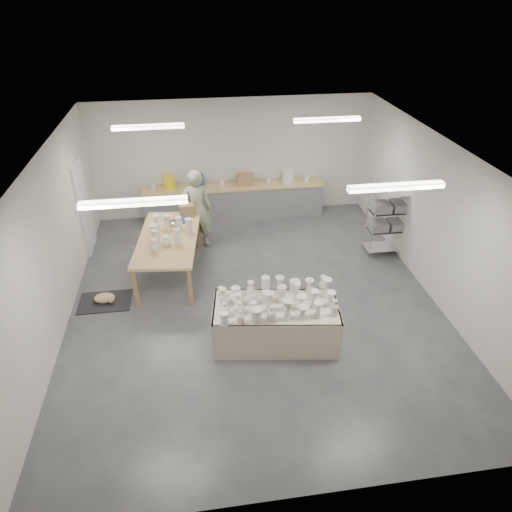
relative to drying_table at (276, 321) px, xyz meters
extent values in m
plane|color=#424449|center=(-0.20, 1.17, -0.43)|extent=(8.00, 8.00, 0.00)
cube|color=white|center=(-0.20, 1.17, 2.56)|extent=(7.00, 8.00, 0.02)
cube|color=silver|center=(-0.20, 5.17, 1.07)|extent=(7.00, 0.02, 3.00)
cube|color=silver|center=(-0.20, -2.83, 1.07)|extent=(7.00, 0.02, 3.00)
cube|color=silver|center=(-3.70, 1.17, 1.07)|extent=(0.02, 8.00, 3.00)
cube|color=silver|center=(3.30, 1.17, 1.07)|extent=(0.02, 8.00, 3.00)
cube|color=white|center=(-3.67, 3.77, 0.62)|extent=(0.05, 0.90, 2.10)
cube|color=white|center=(-2.00, -0.33, 2.51)|extent=(1.40, 0.12, 0.08)
cube|color=white|center=(1.60, -0.33, 2.51)|extent=(1.40, 0.12, 0.08)
cube|color=white|center=(-2.00, 3.17, 2.51)|extent=(1.40, 0.12, 0.08)
cube|color=white|center=(1.60, 3.17, 2.51)|extent=(1.40, 0.12, 0.08)
cube|color=tan|center=(-0.20, 4.85, 0.44)|extent=(4.60, 0.60, 0.06)
cube|color=slate|center=(-0.20, 4.85, -0.01)|extent=(4.60, 0.55, 0.84)
cylinder|color=yellow|center=(-1.80, 4.85, 0.64)|extent=(0.30, 0.30, 0.34)
cylinder|color=#2045AF|center=(-1.10, 4.85, 0.64)|extent=(0.30, 0.30, 0.34)
cylinder|color=white|center=(1.20, 4.85, 0.64)|extent=(0.30, 0.30, 0.34)
cube|color=#A0714D|center=(0.10, 4.85, 0.61)|extent=(0.40, 0.30, 0.28)
cylinder|color=white|center=(-2.20, 4.85, 0.54)|extent=(0.10, 0.10, 0.14)
cylinder|color=white|center=(-0.50, 4.85, 0.54)|extent=(0.10, 0.10, 0.14)
cylinder|color=white|center=(0.70, 4.85, 0.54)|extent=(0.10, 0.10, 0.14)
cylinder|color=white|center=(1.70, 4.85, 0.54)|extent=(0.10, 0.10, 0.14)
cylinder|color=silver|center=(2.58, 2.35, 0.47)|extent=(0.02, 0.02, 1.80)
cylinder|color=silver|center=(3.42, 2.35, 0.47)|extent=(0.02, 0.02, 1.80)
cylinder|color=silver|center=(2.58, 2.79, 0.47)|extent=(0.02, 0.02, 1.80)
cylinder|color=silver|center=(3.42, 2.79, 0.47)|extent=(0.02, 0.02, 1.80)
cube|color=silver|center=(3.00, 2.57, -0.28)|extent=(0.88, 0.48, 0.02)
cube|color=silver|center=(3.00, 2.57, 0.17)|extent=(0.88, 0.48, 0.02)
cube|color=silver|center=(3.00, 2.57, 0.62)|extent=(0.88, 0.48, 0.02)
cube|color=silver|center=(3.00, 2.57, 1.07)|extent=(0.88, 0.48, 0.02)
cube|color=slate|center=(2.78, 2.57, 0.29)|extent=(0.38, 0.42, 0.18)
cube|color=slate|center=(3.22, 2.57, 0.29)|extent=(0.38, 0.42, 0.18)
cube|color=slate|center=(2.78, 2.57, 0.74)|extent=(0.38, 0.42, 0.18)
cube|color=slate|center=(3.22, 2.57, 0.74)|extent=(0.38, 0.42, 0.18)
cube|color=olive|center=(0.00, 0.00, -0.11)|extent=(1.97, 1.10, 0.64)
cube|color=beige|center=(0.00, 0.00, 0.29)|extent=(2.23, 1.28, 0.03)
cube|color=beige|center=(0.00, -0.48, -0.06)|extent=(2.10, 0.32, 0.74)
cube|color=beige|center=(0.00, 0.48, -0.06)|extent=(2.10, 0.32, 0.74)
cube|color=tan|center=(-1.82, 2.40, 0.42)|extent=(1.42, 2.47, 0.06)
cube|color=olive|center=(-2.33, 1.29, -0.02)|extent=(0.08, 0.08, 0.82)
cube|color=olive|center=(-1.30, 1.29, -0.02)|extent=(0.08, 0.08, 0.82)
cube|color=olive|center=(-2.33, 3.50, -0.02)|extent=(0.08, 0.08, 0.82)
cube|color=olive|center=(-1.30, 3.50, -0.02)|extent=(0.08, 0.08, 0.82)
ellipsoid|color=silver|center=(-1.72, 2.94, 0.50)|extent=(0.26, 0.26, 0.12)
cylinder|color=#2045AF|center=(-1.49, 3.08, 0.46)|extent=(0.26, 0.26, 0.03)
cylinder|color=white|center=(-1.87, 3.17, 0.51)|extent=(0.11, 0.11, 0.12)
cube|color=#A0714D|center=(-1.40, 3.34, 0.59)|extent=(0.32, 0.26, 0.28)
cube|color=black|center=(-3.10, 1.55, -0.42)|extent=(1.00, 0.70, 0.02)
ellipsoid|color=white|center=(-3.10, 1.55, -0.33)|extent=(0.42, 0.31, 0.17)
sphere|color=white|center=(-2.97, 1.46, -0.31)|extent=(0.14, 0.14, 0.14)
imported|color=#96A37E|center=(-1.19, 3.50, 0.51)|extent=(0.70, 0.47, 1.89)
cylinder|color=#A71718|center=(-1.19, 3.77, -0.10)|extent=(0.43, 0.43, 0.04)
cylinder|color=silver|center=(-1.04, 3.79, -0.27)|extent=(0.02, 0.02, 0.32)
cylinder|color=silver|center=(-1.29, 3.89, -0.27)|extent=(0.02, 0.02, 0.32)
cylinder|color=silver|center=(-1.24, 3.62, -0.27)|extent=(0.02, 0.02, 0.32)
camera|label=1|loc=(-1.20, -5.93, 5.04)|focal=32.00mm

